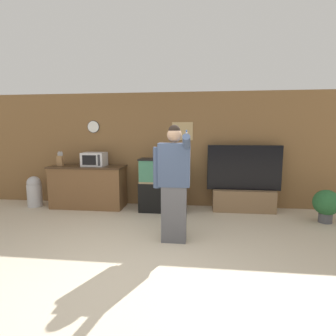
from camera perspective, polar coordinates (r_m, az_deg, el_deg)
ground_plane at (r=3.45m, az=-7.65°, el=-22.05°), size 18.00×18.00×0.00m
wall_back_paneled at (r=6.09m, az=-0.66°, el=3.98°), size 10.00×0.08×2.60m
counter_island at (r=6.26m, az=-16.93°, el=-3.88°), size 1.67×0.65×0.95m
microwave at (r=6.14m, az=-15.74°, el=1.85°), size 0.50×0.40×0.30m
knife_block at (r=6.40m, az=-22.44°, el=1.54°), size 0.13×0.09×0.34m
aquarium_on_stand at (r=5.67m, az=-1.11°, el=-3.73°), size 1.01×0.44×1.15m
tv_on_stand at (r=5.94m, az=16.10°, el=-5.06°), size 1.58×0.40×1.44m
person_standing at (r=4.03m, az=1.20°, el=-3.09°), size 0.57×0.43×1.82m
potted_plant at (r=5.83m, az=31.22°, el=-6.69°), size 0.48×0.48×0.63m
trash_bin at (r=6.81m, az=-27.07°, el=-4.48°), size 0.32×0.32×0.71m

